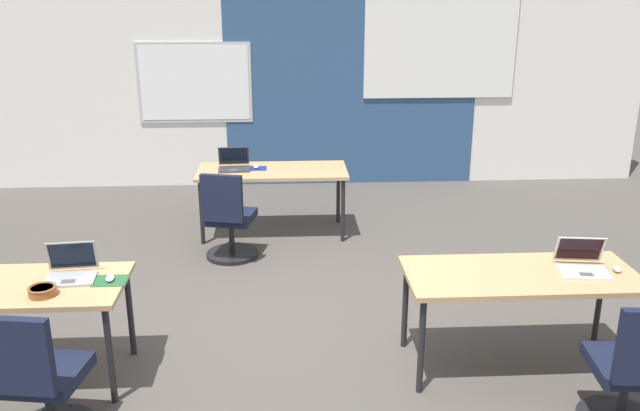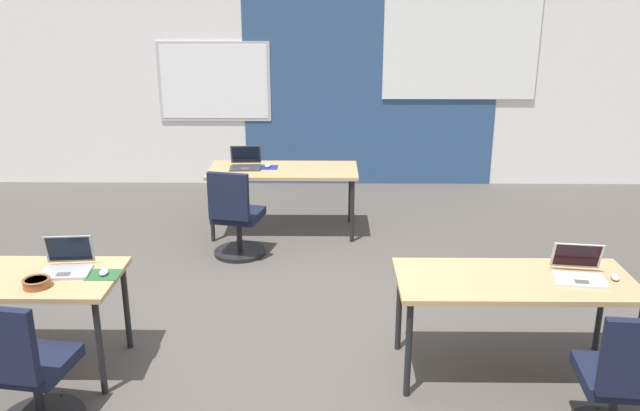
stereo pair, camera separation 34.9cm
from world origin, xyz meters
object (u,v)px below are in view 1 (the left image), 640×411
Objects in this scene: chair_far_left at (229,223)px; mouse_near_right_end at (617,269)px; desk_far_center at (272,175)px; mouse_far_left at (256,167)px; laptop_near_left_inner at (71,271)px; chair_near_left_inner at (40,387)px; mouse_near_left_inner at (110,278)px; laptop_near_right_end at (582,264)px; desk_near_left at (3,293)px; snack_bowl at (42,290)px; chair_near_right_end at (632,378)px; laptop_far_left at (234,164)px; desk_near_right at (521,281)px.

mouse_near_right_end is (2.84, -2.09, 0.36)m from chair_far_left.
mouse_far_left is (-0.17, 0.05, 0.08)m from desk_far_center.
chair_near_left_inner is at bearing -94.81° from laptop_near_left_inner.
mouse_far_left is (0.88, 2.83, 0.00)m from mouse_near_left_inner.
desk_far_center is 3.71m from mouse_near_right_end.
laptop_near_left_inner reaches higher than mouse_near_right_end.
laptop_near_left_inner reaches higher than mouse_far_left.
desk_near_left is at bearing -172.00° from laptop_near_right_end.
desk_far_center is 9.01× the size of snack_bowl.
laptop_near_left_inner is (0.43, 0.09, 0.11)m from desk_near_left.
chair_near_right_end is (2.35, -3.64, -0.36)m from mouse_far_left.
mouse_near_left_inner is 0.12× the size of chair_near_right_end.
mouse_near_right_end is (0.24, -0.03, -0.03)m from laptop_near_right_end.
desk_far_center is 2.97m from mouse_near_left_inner.
laptop_near_left_inner reaches higher than laptop_far_left.
mouse_near_right_end is at bearing 156.52° from chair_far_left.
chair_far_left is at bearing -108.14° from mouse_far_left.
laptop_near_left_inner is at bearing 78.46° from chair_far_left.
laptop_far_left is at bearing -179.98° from mouse_far_left.
chair_near_left_inner reaches higher than mouse_near_right_end.
laptop_far_left is at bearing 134.67° from mouse_near_right_end.
desk_near_right and desk_far_center have the same top height.
chair_near_left_inner is at bearing -107.63° from laptop_far_left.
mouse_far_left is at bearing -3.29° from laptop_far_left.
chair_far_left is at bearing -42.19° from chair_near_right_end.
mouse_far_left is 3.68m from laptop_near_right_end.
chair_near_right_end is at bearing 145.05° from chair_far_left.
desk_near_left is at bearing 70.25° from chair_far_left.
laptop_near_left_inner is at bearing 69.18° from snack_bowl.
desk_near_left is 15.28× the size of mouse_far_left.
mouse_far_left is at bearing 124.01° from desk_near_right.
laptop_near_left_inner reaches higher than chair_near_right_end.
mouse_near_left_inner is at bearing -106.03° from laptop_far_left.
laptop_near_right_end reaches higher than chair_near_left_inner.
mouse_near_right_end is (4.17, -0.01, 0.08)m from desk_near_left.
mouse_near_left_inner is at bearing -107.22° from mouse_far_left.
mouse_near_right_end is (0.67, -0.01, 0.08)m from desk_near_right.
laptop_far_left is 3.32× the size of mouse_far_left.
desk_near_left is at bearing -5.84° from chair_near_right_end.
laptop_near_left_inner is at bearing -111.64° from laptop_far_left.
mouse_near_left_inner is at bearing 85.94° from chair_far_left.
laptop_near_left_inner is 0.87m from chair_near_left_inner.
desk_near_left is 0.45m from laptop_near_left_inner.
desk_near_left is at bearing -118.51° from laptop_far_left.
chair_near_left_inner is 0.65m from snack_bowl.
desk_near_right is 15.11× the size of mouse_near_left_inner.
mouse_far_left is 0.89m from chair_far_left.
mouse_near_left_inner is 3.35m from chair_near_right_end.
laptop_far_left is (0.91, 2.76, -0.00)m from laptop_near_left_inner.
mouse_near_left_inner is at bearing -110.66° from desk_far_center.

